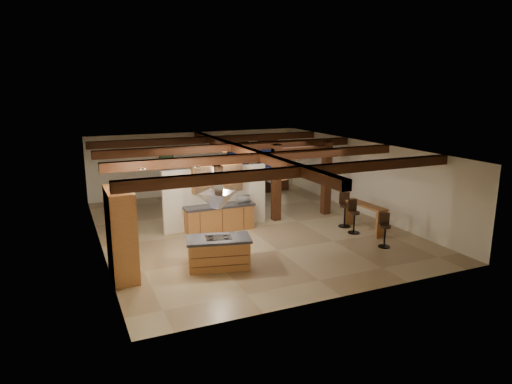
% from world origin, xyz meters
% --- Properties ---
extents(ground, '(12.00, 12.00, 0.00)m').
position_xyz_m(ground, '(0.00, 0.00, 0.00)').
color(ground, tan).
rests_on(ground, ground).
extents(room_walls, '(12.00, 12.00, 12.00)m').
position_xyz_m(room_walls, '(0.00, 0.00, 1.78)').
color(room_walls, white).
rests_on(room_walls, ground).
extents(ceiling_beams, '(10.00, 12.00, 0.28)m').
position_xyz_m(ceiling_beams, '(0.00, 0.00, 2.76)').
color(ceiling_beams, '#37190D').
rests_on(ceiling_beams, room_walls).
extents(timber_posts, '(2.50, 0.30, 2.90)m').
position_xyz_m(timber_posts, '(2.50, 0.50, 1.76)').
color(timber_posts, '#37190D').
rests_on(timber_posts, ground).
extents(partition_wall, '(3.80, 0.18, 2.20)m').
position_xyz_m(partition_wall, '(-1.00, 0.50, 1.10)').
color(partition_wall, white).
rests_on(partition_wall, ground).
extents(pantry_cabinet, '(0.67, 1.60, 2.40)m').
position_xyz_m(pantry_cabinet, '(-4.67, -2.60, 1.20)').
color(pantry_cabinet, '#AB7D37').
rests_on(pantry_cabinet, ground).
extents(back_counter, '(2.50, 0.66, 0.94)m').
position_xyz_m(back_counter, '(-1.00, 0.11, 0.48)').
color(back_counter, '#AB7D37').
rests_on(back_counter, ground).
extents(upper_display_cabinet, '(1.80, 0.36, 0.95)m').
position_xyz_m(upper_display_cabinet, '(-1.00, 0.31, 1.85)').
color(upper_display_cabinet, '#AB7D37').
rests_on(upper_display_cabinet, partition_wall).
extents(range_hood, '(1.10, 1.10, 1.40)m').
position_xyz_m(range_hood, '(-2.13, -3.04, 1.78)').
color(range_hood, silver).
rests_on(range_hood, room_walls).
extents(back_windows, '(2.70, 0.07, 1.70)m').
position_xyz_m(back_windows, '(2.80, 5.93, 1.50)').
color(back_windows, '#37190D').
rests_on(back_windows, room_walls).
extents(framed_art, '(0.65, 0.05, 0.85)m').
position_xyz_m(framed_art, '(-1.50, 5.94, 1.70)').
color(framed_art, '#37190D').
rests_on(framed_art, room_walls).
extents(recessed_cans, '(3.16, 2.46, 0.03)m').
position_xyz_m(recessed_cans, '(-2.53, -1.93, 2.87)').
color(recessed_cans, silver).
rests_on(recessed_cans, room_walls).
extents(kitchen_island, '(1.96, 1.33, 0.89)m').
position_xyz_m(kitchen_island, '(-2.13, -3.04, 0.45)').
color(kitchen_island, '#AB7D37').
rests_on(kitchen_island, ground).
extents(dining_table, '(1.89, 1.14, 0.64)m').
position_xyz_m(dining_table, '(-0.25, 2.74, 0.32)').
color(dining_table, '#411C10').
rests_on(dining_table, ground).
extents(sofa, '(2.17, 0.90, 0.63)m').
position_xyz_m(sofa, '(2.15, 5.14, 0.31)').
color(sofa, black).
rests_on(sofa, ground).
extents(microwave, '(0.50, 0.38, 0.25)m').
position_xyz_m(microwave, '(-0.10, 0.11, 1.07)').
color(microwave, silver).
rests_on(microwave, back_counter).
extents(bar_counter, '(0.57, 1.87, 0.97)m').
position_xyz_m(bar_counter, '(3.66, -1.97, 0.65)').
color(bar_counter, '#AB7D37').
rests_on(bar_counter, ground).
extents(side_table, '(0.42, 0.42, 0.50)m').
position_xyz_m(side_table, '(4.03, 5.06, 0.25)').
color(side_table, '#37190D').
rests_on(side_table, ground).
extents(table_lamp, '(0.27, 0.27, 0.32)m').
position_xyz_m(table_lamp, '(4.03, 5.06, 0.72)').
color(table_lamp, black).
rests_on(table_lamp, side_table).
extents(bar_stool_a, '(0.41, 0.42, 1.08)m').
position_xyz_m(bar_stool_a, '(3.23, -3.56, 0.55)').
color(bar_stool_a, black).
rests_on(bar_stool_a, ground).
extents(bar_stool_b, '(0.41, 0.41, 1.16)m').
position_xyz_m(bar_stool_b, '(3.17, -1.99, 0.59)').
color(bar_stool_b, black).
rests_on(bar_stool_b, ground).
extents(bar_stool_c, '(0.46, 0.48, 1.24)m').
position_xyz_m(bar_stool_c, '(3.31, -1.25, 0.63)').
color(bar_stool_c, black).
rests_on(bar_stool_c, ground).
extents(dining_chairs, '(2.19, 2.19, 1.18)m').
position_xyz_m(dining_chairs, '(-0.25, 2.74, 0.60)').
color(dining_chairs, '#37190D').
rests_on(dining_chairs, ground).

